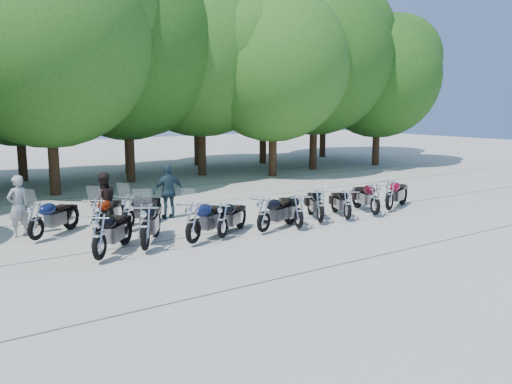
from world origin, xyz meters
TOP-DOWN VIEW (x-y plane):
  - ground at (0.00, 0.00)m, footprint 90.00×90.00m
  - tree_3 at (-3.57, 11.24)m, footprint 8.70×8.70m
  - tree_4 at (0.54, 13.09)m, footprint 9.13×9.13m
  - tree_5 at (4.61, 13.20)m, footprint 9.04×9.04m
  - tree_6 at (7.55, 10.82)m, footprint 8.00×8.00m
  - tree_7 at (11.20, 11.78)m, footprint 8.79×8.79m
  - tree_8 at (15.83, 11.20)m, footprint 7.53×7.53m
  - tree_11 at (-3.76, 16.43)m, footprint 7.56×7.56m
  - tree_12 at (1.80, 16.47)m, footprint 7.88×7.88m
  - tree_13 at (6.69, 17.47)m, footprint 8.31×8.31m
  - tree_14 at (10.68, 16.09)m, footprint 8.02×8.02m
  - tree_15 at (16.61, 17.02)m, footprint 9.67×9.67m
  - motorcycle_0 at (-5.36, 0.44)m, footprint 2.16×2.30m
  - motorcycle_1 at (-4.10, 0.62)m, footprint 2.04×2.58m
  - motorcycle_2 at (-2.74, 0.53)m, footprint 2.45×1.85m
  - motorcycle_3 at (-1.74, 0.66)m, footprint 2.08×1.80m
  - motorcycle_4 at (-0.40, 0.53)m, footprint 2.29×1.41m
  - motorcycle_5 at (0.77, 0.33)m, footprint 1.39×2.28m
  - motorcycle_6 at (1.85, 0.56)m, footprint 1.71×2.28m
  - motorcycle_7 at (2.91, 0.42)m, footprint 1.50×2.12m
  - motorcycle_8 at (4.16, 0.37)m, footprint 1.56×2.38m
  - motorcycle_9 at (5.19, 0.64)m, footprint 2.39×1.59m
  - motorcycle_10 at (-6.16, 3.37)m, footprint 2.20×2.01m
  - motorcycle_11 at (-4.49, 3.13)m, footprint 2.01×2.13m
  - motorcycle_12 at (-3.57, 3.12)m, footprint 2.23×1.90m
  - rider_0 at (-6.38, 4.39)m, footprint 0.77×0.65m
  - rider_1 at (-4.10, 3.72)m, footprint 0.95×0.79m
  - rider_2 at (-1.70, 4.18)m, footprint 1.11×0.55m

SIDE VIEW (x-z plane):
  - ground at x=0.00m, z-range 0.00..0.00m
  - motorcycle_7 at x=2.91m, z-range 0.00..1.16m
  - motorcycle_3 at x=-1.74m, z-range 0.00..1.20m
  - motorcycle_5 at x=0.77m, z-range 0.00..1.23m
  - motorcycle_4 at x=-0.40m, z-range 0.00..1.24m
  - motorcycle_6 at x=1.85m, z-range 0.00..1.27m
  - motorcycle_11 at x=-4.49m, z-range 0.00..1.27m
  - motorcycle_12 at x=-3.57m, z-range 0.00..1.28m
  - motorcycle_10 at x=-6.16m, z-range 0.00..1.29m
  - motorcycle_8 at x=4.16m, z-range 0.00..1.30m
  - motorcycle_9 at x=5.19m, z-range 0.00..1.30m
  - motorcycle_2 at x=-2.74m, z-range 0.00..1.36m
  - motorcycle_0 at x=-5.36m, z-range 0.00..1.37m
  - motorcycle_1 at x=-4.10m, z-range 0.00..1.45m
  - rider_1 at x=-4.10m, z-range 0.00..1.78m
  - rider_0 at x=-6.38m, z-range 0.00..1.80m
  - rider_2 at x=-1.70m, z-range 0.00..1.82m
  - tree_8 at x=15.83m, z-range 0.85..10.10m
  - tree_11 at x=-3.76m, z-range 0.85..10.14m
  - tree_12 at x=1.80m, z-range 0.89..10.56m
  - tree_6 at x=7.55m, z-range 0.90..10.72m
  - tree_14 at x=10.68m, z-range 0.91..10.75m
  - tree_13 at x=6.69m, z-range 0.94..11.14m
  - tree_3 at x=-3.57m, z-range 0.98..11.66m
  - tree_7 at x=11.20m, z-range 0.99..11.79m
  - tree_5 at x=4.61m, z-range 1.02..12.12m
  - tree_4 at x=0.54m, z-range 1.03..12.24m
  - tree_15 at x=16.61m, z-range 1.09..12.96m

